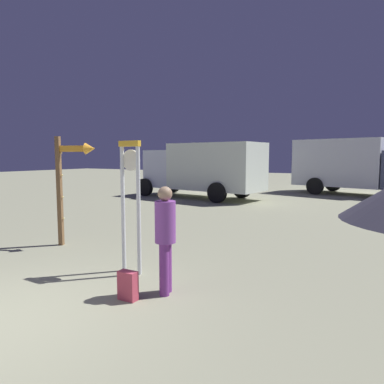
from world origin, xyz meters
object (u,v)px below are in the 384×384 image
at_px(arrow_sign, 71,173).
at_px(box_truck_far, 353,165).
at_px(standing_clock, 131,194).
at_px(backpack, 128,286).
at_px(box_truck_near, 203,168).
at_px(person_near_clock, 165,234).

bearing_deg(arrow_sign, box_truck_far, 72.87).
height_order(standing_clock, backpack, standing_clock).
relative_size(backpack, box_truck_near, 0.06).
height_order(box_truck_near, box_truck_far, box_truck_far).
relative_size(backpack, box_truck_far, 0.06).
xyz_separation_m(standing_clock, box_truck_far, (2.17, 15.65, 0.21)).
distance_m(backpack, box_truck_near, 12.46).
bearing_deg(box_truck_near, arrow_sign, -80.18).
distance_m(standing_clock, backpack, 1.68).
height_order(standing_clock, person_near_clock, standing_clock).
distance_m(arrow_sign, person_near_clock, 3.77).
bearing_deg(arrow_sign, box_truck_near, 99.82).
height_order(person_near_clock, box_truck_near, box_truck_near).
xyz_separation_m(backpack, box_truck_near, (-4.78, 11.43, 1.29)).
relative_size(person_near_clock, box_truck_far, 0.24).
xyz_separation_m(arrow_sign, box_truck_far, (4.57, 14.84, -0.06)).
bearing_deg(person_near_clock, box_truck_near, 115.03).
xyz_separation_m(person_near_clock, backpack, (-0.34, -0.46, -0.70)).
xyz_separation_m(standing_clock, arrow_sign, (-2.40, 0.81, 0.27)).
relative_size(arrow_sign, backpack, 5.95).
distance_m(standing_clock, box_truck_near, 11.24).
height_order(arrow_sign, backpack, arrow_sign).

